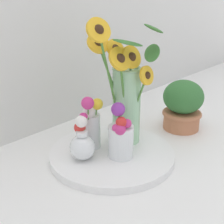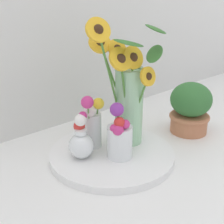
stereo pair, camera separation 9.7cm
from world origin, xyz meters
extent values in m
plane|color=white|center=(0.00, 0.00, 0.00)|extent=(6.00, 6.00, 0.00)
cylinder|color=white|center=(-0.01, 0.02, 0.01)|extent=(0.42, 0.42, 0.02)
cylinder|color=#99CC9E|center=(0.08, 0.04, 0.15)|extent=(0.10, 0.10, 0.26)
torus|color=#99CC9E|center=(0.08, 0.04, 0.29)|extent=(0.10, 0.10, 0.01)
cylinder|color=#4C8438|center=(0.01, 0.05, 0.26)|extent=(0.11, 0.02, 0.31)
cylinder|color=gold|center=(-0.05, 0.04, 0.42)|extent=(0.09, 0.05, 0.09)
sphere|color=#382314|center=(-0.05, 0.04, 0.42)|extent=(0.03, 0.03, 0.03)
cylinder|color=#4C8438|center=(0.04, 0.02, 0.20)|extent=(0.06, 0.01, 0.26)
cylinder|color=gold|center=(0.02, 0.02, 0.33)|extent=(0.09, 0.05, 0.08)
sphere|color=#382314|center=(0.02, 0.02, 0.33)|extent=(0.03, 0.03, 0.03)
cylinder|color=#4C8438|center=(0.09, 0.06, 0.19)|extent=(0.02, 0.04, 0.22)
cylinder|color=gold|center=(0.09, 0.08, 0.30)|extent=(0.08, 0.06, 0.07)
sphere|color=#382314|center=(0.09, 0.08, 0.30)|extent=(0.03, 0.03, 0.03)
cylinder|color=#4C8438|center=(0.08, 0.03, 0.22)|extent=(0.04, 0.05, 0.23)
cylinder|color=gold|center=(0.07, 0.01, 0.33)|extent=(0.08, 0.04, 0.08)
sphere|color=#382314|center=(0.07, 0.01, 0.33)|extent=(0.03, 0.03, 0.03)
cylinder|color=#4C8438|center=(0.06, 0.05, 0.23)|extent=(0.06, 0.01, 0.26)
cylinder|color=gold|center=(0.04, 0.05, 0.36)|extent=(0.07, 0.04, 0.07)
sphere|color=#382314|center=(0.04, 0.05, 0.36)|extent=(0.03, 0.03, 0.03)
cylinder|color=#4C8438|center=(0.05, 0.06, 0.22)|extent=(0.11, 0.04, 0.30)
cylinder|color=gold|center=(-0.01, 0.08, 0.38)|extent=(0.09, 0.05, 0.08)
sphere|color=#382314|center=(-0.01, 0.08, 0.38)|extent=(0.03, 0.03, 0.03)
cylinder|color=#4C8438|center=(0.08, 0.00, 0.16)|extent=(0.02, 0.08, 0.22)
cylinder|color=gold|center=(0.09, -0.04, 0.28)|extent=(0.06, 0.03, 0.06)
sphere|color=#382314|center=(0.09, -0.04, 0.28)|extent=(0.03, 0.03, 0.03)
ellipsoid|color=#38702D|center=(0.12, -0.04, 0.42)|extent=(0.14, 0.11, 0.06)
ellipsoid|color=#38702D|center=(0.12, -0.03, 0.34)|extent=(0.11, 0.09, 0.05)
ellipsoid|color=#38702D|center=(0.04, 0.00, 0.38)|extent=(0.09, 0.10, 0.03)
cylinder|color=white|center=(-0.01, -0.02, 0.08)|extent=(0.08, 0.08, 0.10)
cylinder|color=#4C8438|center=(-0.01, -0.02, 0.13)|extent=(0.02, 0.01, 0.12)
sphere|color=purple|center=(-0.02, -0.02, 0.19)|extent=(0.04, 0.04, 0.04)
cylinder|color=#4C8438|center=(-0.01, -0.03, 0.11)|extent=(0.01, 0.03, 0.08)
sphere|color=#C6337A|center=(-0.01, -0.04, 0.15)|extent=(0.03, 0.03, 0.03)
cylinder|color=#4C8438|center=(-0.03, -0.03, 0.09)|extent=(0.02, 0.03, 0.09)
sphere|color=#C6337A|center=(-0.04, -0.04, 0.13)|extent=(0.04, 0.04, 0.04)
cylinder|color=#4C8438|center=(-0.03, -0.02, 0.09)|extent=(0.03, 0.03, 0.09)
sphere|color=#C6337A|center=(-0.04, -0.03, 0.14)|extent=(0.02, 0.02, 0.02)
cylinder|color=#4C8438|center=(-0.02, -0.02, 0.10)|extent=(0.02, 0.03, 0.10)
sphere|color=red|center=(-0.03, -0.04, 0.15)|extent=(0.03, 0.03, 0.03)
sphere|color=white|center=(-0.11, 0.05, 0.07)|extent=(0.08, 0.08, 0.08)
cylinder|color=white|center=(-0.11, 0.05, 0.11)|extent=(0.04, 0.04, 0.02)
cylinder|color=#568E42|center=(-0.11, 0.06, 0.11)|extent=(0.01, 0.01, 0.09)
sphere|color=white|center=(-0.11, 0.06, 0.15)|extent=(0.04, 0.04, 0.04)
cylinder|color=#568E42|center=(-0.10, 0.05, 0.11)|extent=(0.02, 0.02, 0.10)
sphere|color=#C6337A|center=(-0.09, 0.06, 0.16)|extent=(0.03, 0.03, 0.03)
cylinder|color=#568E42|center=(-0.11, 0.07, 0.08)|extent=(0.02, 0.01, 0.08)
sphere|color=red|center=(-0.10, 0.07, 0.13)|extent=(0.04, 0.04, 0.04)
cylinder|color=white|center=(-0.04, 0.09, 0.08)|extent=(0.06, 0.06, 0.12)
cylinder|color=#568E42|center=(-0.04, 0.09, 0.12)|extent=(0.03, 0.01, 0.09)
sphere|color=white|center=(-0.05, 0.09, 0.16)|extent=(0.04, 0.04, 0.04)
cylinder|color=#568E42|center=(-0.03, 0.08, 0.12)|extent=(0.01, 0.02, 0.12)
sphere|color=yellow|center=(-0.02, 0.08, 0.18)|extent=(0.04, 0.04, 0.04)
cylinder|color=#568E42|center=(-0.06, 0.08, 0.13)|extent=(0.04, 0.04, 0.14)
sphere|color=#C6337A|center=(-0.08, 0.06, 0.20)|extent=(0.04, 0.04, 0.04)
cylinder|color=#B7704C|center=(0.35, -0.03, 0.04)|extent=(0.14, 0.14, 0.07)
torus|color=#B7704C|center=(0.35, -0.03, 0.06)|extent=(0.16, 0.16, 0.02)
ellipsoid|color=#336B33|center=(0.35, -0.03, 0.14)|extent=(0.16, 0.16, 0.13)
camera|label=1|loc=(-0.69, -0.61, 0.54)|focal=50.00mm
camera|label=2|loc=(-0.62, -0.68, 0.54)|focal=50.00mm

